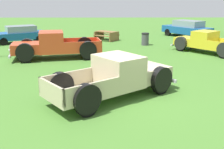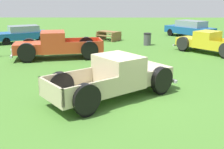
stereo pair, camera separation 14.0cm
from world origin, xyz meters
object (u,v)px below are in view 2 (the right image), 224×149
object	(u,v)px
sedan_distant_a	(23,34)
sedan_distant_b	(190,28)
pickup_truck_behind_right	(206,42)
pickup_truck_foreground	(120,77)
picnic_table	(109,35)
trash_can	(147,39)
pickup_truck_behind_left	(52,46)

from	to	relation	value
sedan_distant_a	sedan_distant_b	bearing A→B (deg)	12.26
pickup_truck_behind_right	sedan_distant_b	distance (m)	7.44
pickup_truck_foreground	sedan_distant_a	distance (m)	14.87
picnic_table	trash_can	distance (m)	3.92
sedan_distant_a	picnic_table	bearing A→B (deg)	9.17
sedan_distant_a	trash_can	size ratio (longest dim) A/B	4.63
pickup_truck_behind_left	trash_can	xyz separation A→B (m)	(6.36, 4.76, -0.31)
pickup_truck_behind_left	sedan_distant_b	distance (m)	14.24
pickup_truck_foreground	pickup_truck_behind_right	bearing A→B (deg)	54.77
pickup_truck_behind_right	trash_can	size ratio (longest dim) A/B	4.95
sedan_distant_b	trash_can	distance (m)	6.35
pickup_truck_behind_right	pickup_truck_behind_left	bearing A→B (deg)	-169.32
pickup_truck_behind_right	sedan_distant_a	xyz separation A→B (m)	(-13.71, 4.22, 0.02)
sedan_distant_a	sedan_distant_b	world-z (taller)	sedan_distant_b
pickup_truck_foreground	pickup_truck_behind_left	bearing A→B (deg)	121.07
picnic_table	pickup_truck_foreground	bearing A→B (deg)	-87.29
pickup_truck_foreground	picnic_table	distance (m)	13.86
pickup_truck_behind_left	trash_can	bearing A→B (deg)	36.83
pickup_truck_foreground	pickup_truck_behind_right	xyz separation A→B (m)	(5.99, 8.48, -0.06)
sedan_distant_b	sedan_distant_a	bearing A→B (deg)	-167.74
pickup_truck_foreground	pickup_truck_behind_right	distance (m)	10.38
pickup_truck_foreground	pickup_truck_behind_left	world-z (taller)	pickup_truck_behind_left
pickup_truck_behind_left	picnic_table	xyz separation A→B (m)	(3.32, 7.24, -0.29)
sedan_distant_a	sedan_distant_b	distance (m)	14.90
pickup_truck_foreground	trash_can	bearing A→B (deg)	78.17
sedan_distant_b	trash_can	world-z (taller)	sedan_distant_b
sedan_distant_a	pickup_truck_behind_left	bearing A→B (deg)	-58.49
pickup_truck_behind_left	sedan_distant_a	world-z (taller)	pickup_truck_behind_left
pickup_truck_behind_right	picnic_table	xyz separation A→B (m)	(-6.65, 5.36, -0.20)
sedan_distant_b	picnic_table	xyz separation A→B (m)	(-7.49, -2.02, -0.31)
trash_can	pickup_truck_behind_right	bearing A→B (deg)	-38.61
picnic_table	trash_can	xyz separation A→B (m)	(3.04, -2.48, -0.01)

